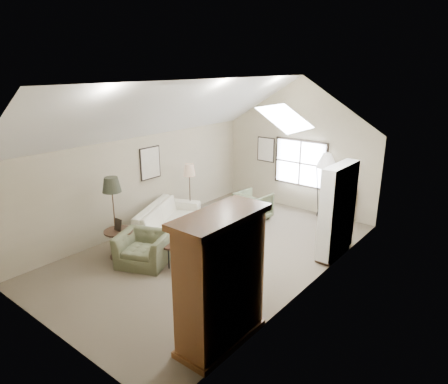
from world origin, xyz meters
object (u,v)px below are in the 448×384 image
Objects in this scene: armoire at (221,280)px; sofa at (167,220)px; side_table at (120,244)px; side_chair at (344,204)px; armchair_near at (144,249)px; armchair_far at (253,206)px; coffee_table at (191,257)px.

sofa is at bearing 147.36° from armoire.
side_chair is (3.17, 5.27, 0.21)m from side_table.
armchair_far reaches higher than armchair_near.
armoire reaches higher than armchair_near.
armoire reaches higher than coffee_table.
armchair_far is 3.30m from coffee_table.
armoire is at bearing -41.30° from armchair_near.
armchair_far is 1.35× the size of side_table.
armoire is 2.46× the size of armchair_far.
sofa is 3.99× the size of side_table.
armchair_far is 4.03m from side_table.
armchair_near is 1.66× the size of side_table.
side_chair is (-0.53, 6.10, -0.56)m from armoire.
armchair_far is at bearing 100.38° from coffee_table.
side_chair reaches higher than armchair_near.
side_chair is at bearing -142.86° from armchair_far.
coffee_table is 1.52× the size of side_table.
armoire is 5.46m from armchair_far.
sofa is (-3.80, 2.43, -0.71)m from armoire.
armchair_far is at bearing 74.88° from side_table.
armchair_near is at bearing -151.51° from coffee_table.
coffee_table is (0.95, 0.51, -0.10)m from armchair_near.
side_table is 0.61× the size of side_chair.
armoire is 6.15m from side_chair.
coffee_table is at bearing -94.93° from side_chair.
armchair_near is 1.09× the size of coffee_table.
coffee_table is at bearing 4.99° from armchair_near.
armchair_near is (-3.00, 0.96, -0.74)m from armoire.
sofa is 2.56m from armchair_far.
armoire reaches higher than side_chair.
armoire is 0.83× the size of sofa.
side_chair is at bearing 71.68° from coffee_table.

